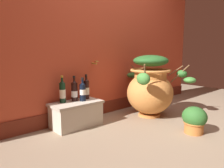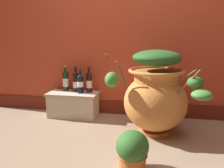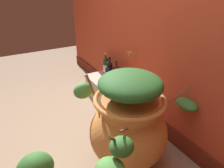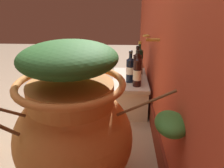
{
  "view_description": "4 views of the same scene",
  "coord_description": "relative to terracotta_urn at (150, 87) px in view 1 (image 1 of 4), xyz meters",
  "views": [
    {
      "loc": [
        -2.04,
        -1.26,
        0.93
      ],
      "look_at": [
        -0.24,
        0.7,
        0.52
      ],
      "focal_mm": 33.74,
      "sensor_mm": 36.0,
      "label": 1
    },
    {
      "loc": [
        0.38,
        -1.84,
        1.01
      ],
      "look_at": [
        -0.11,
        0.7,
        0.48
      ],
      "focal_mm": 37.54,
      "sensor_mm": 36.0,
      "label": 2
    },
    {
      "loc": [
        1.4,
        -0.2,
        1.45
      ],
      "look_at": [
        -0.08,
        0.68,
        0.56
      ],
      "focal_mm": 30.68,
      "sensor_mm": 36.0,
      "label": 3
    },
    {
      "loc": [
        1.45,
        0.83,
        1.11
      ],
      "look_at": [
        -0.12,
        0.75,
        0.46
      ],
      "focal_mm": 36.81,
      "sensor_mm": 36.0,
      "label": 4
    }
  ],
  "objects": [
    {
      "name": "stone_ledge",
      "position": [
        -1.03,
        0.34,
        -0.25
      ],
      "size": [
        0.64,
        0.33,
        0.31
      ],
      "color": "beige",
      "rests_on": "ground_plane"
    },
    {
      "name": "potted_shrub",
      "position": [
        -0.16,
        -0.75,
        -0.26
      ],
      "size": [
        0.25,
        0.28,
        0.31
      ],
      "color": "#C17033",
      "rests_on": "ground_plane"
    },
    {
      "name": "back_wall",
      "position": [
        -0.38,
        0.64,
        0.87
      ],
      "size": [
        4.4,
        0.33,
        2.6
      ],
      "color": "#B74228",
      "rests_on": "ground_plane"
    },
    {
      "name": "ground_plane",
      "position": [
        -0.38,
        -0.56,
        -0.42
      ],
      "size": [
        7.0,
        7.0,
        0.0
      ],
      "primitive_type": "plane",
      "color": "gray"
    },
    {
      "name": "wine_bottle_back",
      "position": [
        -1.16,
        0.44,
        0.03
      ],
      "size": [
        0.08,
        0.08,
        0.33
      ],
      "color": "black",
      "rests_on": "stone_ledge"
    },
    {
      "name": "wine_bottle_right",
      "position": [
        -1.01,
        0.41,
        0.02
      ],
      "size": [
        0.08,
        0.08,
        0.32
      ],
      "color": "black",
      "rests_on": "stone_ledge"
    },
    {
      "name": "wine_bottle_left",
      "position": [
        -0.93,
        0.34,
        0.02
      ],
      "size": [
        0.08,
        0.08,
        0.3
      ],
      "color": "black",
      "rests_on": "stone_ledge"
    },
    {
      "name": "terracotta_urn",
      "position": [
        0.0,
        0.0,
        0.0
      ],
      "size": [
        0.96,
        1.05,
        0.88
      ],
      "color": "#CC7F3D",
      "rests_on": "ground_plane"
    },
    {
      "name": "wine_bottle_middle",
      "position": [
        -0.83,
        0.4,
        0.03
      ],
      "size": [
        0.07,
        0.07,
        0.33
      ],
      "color": "black",
      "rests_on": "stone_ledge"
    }
  ]
}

